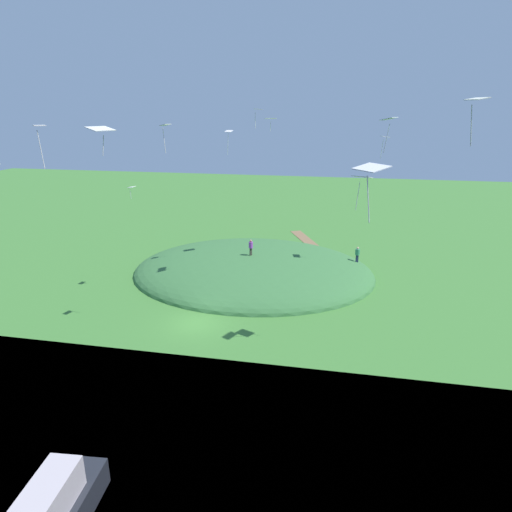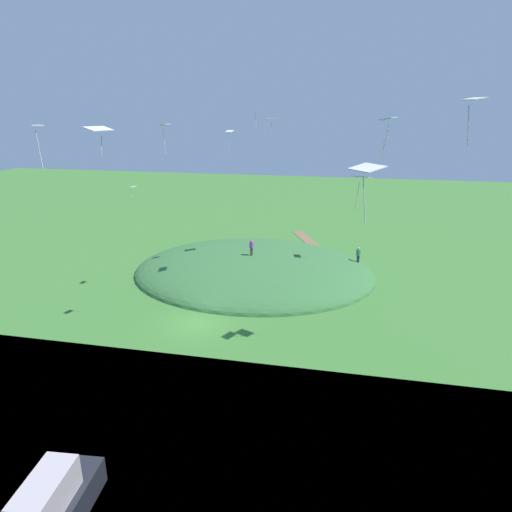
% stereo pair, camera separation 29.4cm
% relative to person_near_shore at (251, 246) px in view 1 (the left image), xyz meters
% --- Properties ---
extents(ground_plane, '(160.00, 160.00, 0.00)m').
position_rel_person_near_shore_xyz_m(ground_plane, '(-10.97, 1.99, -3.08)').
color(ground_plane, '#3C732F').
extents(grass_hill, '(20.21, 24.13, 4.19)m').
position_rel_person_near_shore_xyz_m(grass_hill, '(0.79, -0.03, -3.08)').
color(grass_hill, '#376B37').
rests_on(grass_hill, ground_plane).
extents(dirt_path, '(11.37, 6.07, 0.04)m').
position_rel_person_near_shore_xyz_m(dirt_path, '(12.09, -4.93, -3.06)').
color(dirt_path, brown).
rests_on(dirt_path, ground_plane).
extents(person_near_shore, '(0.56, 0.56, 1.58)m').
position_rel_person_near_shore_xyz_m(person_near_shore, '(0.00, 0.00, 0.00)').
color(person_near_shore, '#34342A').
rests_on(person_near_shore, grass_hill).
extents(person_on_hilltop, '(0.54, 0.54, 1.58)m').
position_rel_person_near_shore_xyz_m(person_on_hilltop, '(3.20, -10.28, -1.11)').
color(person_on_hilltop, '#222C4D').
rests_on(person_on_hilltop, grass_hill).
extents(kite_0, '(1.06, 0.89, 1.53)m').
position_rel_person_near_shore_xyz_m(kite_0, '(-3.72, -1.41, 12.52)').
color(kite_0, silver).
extents(kite_1, '(0.85, 0.83, 1.86)m').
position_rel_person_near_shore_xyz_m(kite_1, '(-22.24, 4.86, 11.75)').
color(kite_1, silver).
extents(kite_2, '(0.68, 0.81, 2.14)m').
position_rel_person_near_shore_xyz_m(kite_2, '(-0.02, 2.00, 10.49)').
color(kite_2, white).
extents(kite_3, '(1.05, 0.85, 1.92)m').
position_rel_person_near_shore_xyz_m(kite_3, '(0.89, -11.76, 10.21)').
color(kite_3, silver).
extents(kite_4, '(1.31, 1.14, 2.05)m').
position_rel_person_near_shore_xyz_m(kite_4, '(-12.65, -10.76, 11.99)').
color(kite_4, white).
extents(kite_5, '(1.35, 1.16, 1.31)m').
position_rel_person_near_shore_xyz_m(kite_5, '(-21.19, 2.53, 11.74)').
color(kite_5, silver).
extents(kite_6, '(0.70, 0.50, 1.07)m').
position_rel_person_near_shore_xyz_m(kite_6, '(-5.26, 9.32, 6.21)').
color(kite_6, silver).
extents(kite_7, '(1.44, 1.37, 2.09)m').
position_rel_person_near_shore_xyz_m(kite_7, '(-24.16, -9.33, 10.60)').
color(kite_7, white).
extents(kite_9, '(0.81, 0.68, 1.94)m').
position_rel_person_near_shore_xyz_m(kite_9, '(-11.39, 3.42, 11.44)').
color(kite_9, silver).
extents(kite_10, '(1.21, 1.40, 2.18)m').
position_rel_person_near_shore_xyz_m(kite_10, '(-11.99, -9.53, 8.54)').
color(kite_10, white).
extents(kite_11, '(0.97, 0.86, 1.79)m').
position_rel_person_near_shore_xyz_m(kite_11, '(-21.43, -13.13, 12.86)').
color(kite_11, white).
extents(kite_12, '(1.11, 1.27, 1.22)m').
position_rel_person_near_shore_xyz_m(kite_12, '(1.44, -1.57, 11.75)').
color(kite_12, silver).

